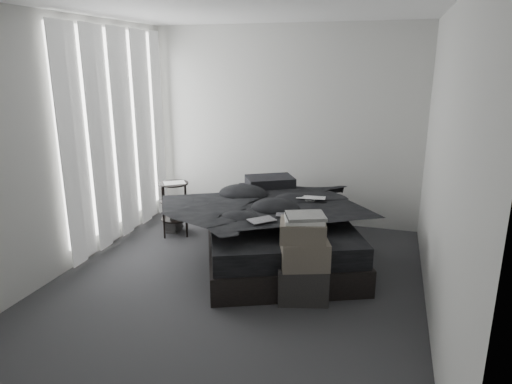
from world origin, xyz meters
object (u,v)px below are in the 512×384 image
(box_lower, at_px, (302,282))
(laptop, at_px, (311,193))
(side_stand, at_px, (175,209))
(bed, at_px, (277,247))

(box_lower, bearing_deg, laptop, 96.73)
(box_lower, bearing_deg, side_stand, 147.72)
(laptop, height_order, box_lower, laptop)
(bed, relative_size, box_lower, 4.45)
(bed, xyz_separation_m, box_lower, (0.44, -0.82, 0.03))
(laptop, relative_size, side_stand, 0.48)
(bed, distance_m, side_stand, 1.49)
(side_stand, relative_size, box_lower, 1.48)
(side_stand, bearing_deg, laptop, -5.69)
(bed, xyz_separation_m, side_stand, (-1.43, 0.36, 0.20))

